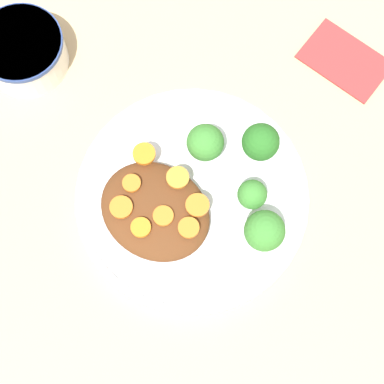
# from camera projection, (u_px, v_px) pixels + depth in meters

# --- Properties ---
(ground_plane) EXTENTS (4.00, 4.00, 0.00)m
(ground_plane) POSITION_uv_depth(u_px,v_px,m) (192.00, 199.00, 0.72)
(ground_plane) COLOR tan
(plate) EXTENTS (0.26, 0.26, 0.02)m
(plate) POSITION_uv_depth(u_px,v_px,m) (192.00, 197.00, 0.71)
(plate) COLOR white
(plate) RESTS_ON ground_plane
(dip_bowl) EXTENTS (0.10, 0.10, 0.05)m
(dip_bowl) POSITION_uv_depth(u_px,v_px,m) (23.00, 51.00, 0.74)
(dip_bowl) COLOR white
(dip_bowl) RESTS_ON ground_plane
(stew_mound) EXTENTS (0.12, 0.10, 0.03)m
(stew_mound) POSITION_uv_depth(u_px,v_px,m) (155.00, 211.00, 0.69)
(stew_mound) COLOR #5B3319
(stew_mound) RESTS_ON plate
(broccoli_floret_0) EXTENTS (0.04, 0.04, 0.05)m
(broccoli_floret_0) POSITION_uv_depth(u_px,v_px,m) (205.00, 143.00, 0.69)
(broccoli_floret_0) COLOR #7FA85B
(broccoli_floret_0) RESTS_ON plate
(broccoli_floret_1) EXTENTS (0.03, 0.03, 0.05)m
(broccoli_floret_1) POSITION_uv_depth(u_px,v_px,m) (252.00, 195.00, 0.68)
(broccoli_floret_1) COLOR #759E51
(broccoli_floret_1) RESTS_ON plate
(broccoli_floret_2) EXTENTS (0.04, 0.04, 0.05)m
(broccoli_floret_2) POSITION_uv_depth(u_px,v_px,m) (260.00, 142.00, 0.69)
(broccoli_floret_2) COLOR #7FA85B
(broccoli_floret_2) RESTS_ON plate
(broccoli_floret_3) EXTENTS (0.04, 0.04, 0.06)m
(broccoli_floret_3) POSITION_uv_depth(u_px,v_px,m) (264.00, 231.00, 0.66)
(broccoli_floret_3) COLOR #759E51
(broccoli_floret_3) RESTS_ON plate
(carrot_slice_0) EXTENTS (0.02, 0.02, 0.01)m
(carrot_slice_0) POSITION_uv_depth(u_px,v_px,m) (132.00, 183.00, 0.68)
(carrot_slice_0) COLOR orange
(carrot_slice_0) RESTS_ON stew_mound
(carrot_slice_1) EXTENTS (0.02, 0.02, 0.01)m
(carrot_slice_1) POSITION_uv_depth(u_px,v_px,m) (141.00, 227.00, 0.67)
(carrot_slice_1) COLOR orange
(carrot_slice_1) RESTS_ON stew_mound
(carrot_slice_2) EXTENTS (0.02, 0.02, 0.01)m
(carrot_slice_2) POSITION_uv_depth(u_px,v_px,m) (176.00, 179.00, 0.68)
(carrot_slice_2) COLOR orange
(carrot_slice_2) RESTS_ON stew_mound
(carrot_slice_3) EXTENTS (0.02, 0.02, 0.00)m
(carrot_slice_3) POSITION_uv_depth(u_px,v_px,m) (163.00, 216.00, 0.67)
(carrot_slice_3) COLOR orange
(carrot_slice_3) RESTS_ON stew_mound
(carrot_slice_4) EXTENTS (0.02, 0.02, 0.00)m
(carrot_slice_4) POSITION_uv_depth(u_px,v_px,m) (189.00, 228.00, 0.67)
(carrot_slice_4) COLOR orange
(carrot_slice_4) RESTS_ON stew_mound
(carrot_slice_5) EXTENTS (0.03, 0.03, 0.00)m
(carrot_slice_5) POSITION_uv_depth(u_px,v_px,m) (197.00, 205.00, 0.67)
(carrot_slice_5) COLOR orange
(carrot_slice_5) RESTS_ON stew_mound
(carrot_slice_6) EXTENTS (0.02, 0.02, 0.01)m
(carrot_slice_6) POSITION_uv_depth(u_px,v_px,m) (141.00, 157.00, 0.69)
(carrot_slice_6) COLOR orange
(carrot_slice_6) RESTS_ON stew_mound
(carrot_slice_7) EXTENTS (0.02, 0.02, 0.00)m
(carrot_slice_7) POSITION_uv_depth(u_px,v_px,m) (121.00, 207.00, 0.67)
(carrot_slice_7) COLOR orange
(carrot_slice_7) RESTS_ON stew_mound
(napkin) EXTENTS (0.10, 0.07, 0.01)m
(napkin) POSITION_uv_depth(u_px,v_px,m) (345.00, 60.00, 0.77)
(napkin) COLOR #B73333
(napkin) RESTS_ON ground_plane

